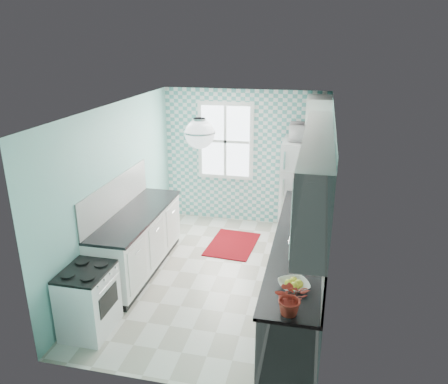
% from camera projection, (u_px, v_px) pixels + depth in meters
% --- Properties ---
extents(floor, '(3.00, 4.40, 0.02)m').
position_uv_depth(floor, '(217.00, 277.00, 6.52)').
color(floor, silver).
rests_on(floor, ground).
extents(ceiling, '(3.00, 4.40, 0.02)m').
position_uv_depth(ceiling, '(216.00, 107.00, 5.67)').
color(ceiling, white).
rests_on(ceiling, wall_back).
extents(wall_back, '(3.00, 0.02, 2.50)m').
position_uv_depth(wall_back, '(244.00, 157.00, 8.12)').
color(wall_back, '#7FC6BD').
rests_on(wall_back, floor).
extents(wall_front, '(3.00, 0.02, 2.50)m').
position_uv_depth(wall_front, '(161.00, 278.00, 4.06)').
color(wall_front, '#7FC6BD').
rests_on(wall_front, floor).
extents(wall_left, '(0.02, 4.40, 2.50)m').
position_uv_depth(wall_left, '(117.00, 190.00, 6.41)').
color(wall_left, '#7FC6BD').
rests_on(wall_left, floor).
extents(wall_right, '(0.02, 4.40, 2.50)m').
position_uv_depth(wall_right, '(327.00, 206.00, 5.78)').
color(wall_right, '#7FC6BD').
rests_on(wall_right, floor).
extents(accent_wall, '(3.00, 0.01, 2.50)m').
position_uv_depth(accent_wall, '(244.00, 158.00, 8.10)').
color(accent_wall, '#55A7A2').
rests_on(accent_wall, wall_back).
extents(window, '(1.04, 0.05, 1.44)m').
position_uv_depth(window, '(226.00, 141.00, 8.05)').
color(window, white).
rests_on(window, wall_back).
extents(backsplash_right, '(0.02, 3.60, 0.51)m').
position_uv_depth(backsplash_right, '(325.00, 222.00, 5.44)').
color(backsplash_right, white).
rests_on(backsplash_right, wall_right).
extents(backsplash_left, '(0.02, 2.15, 0.51)m').
position_uv_depth(backsplash_left, '(116.00, 195.00, 6.35)').
color(backsplash_left, white).
rests_on(backsplash_left, wall_left).
extents(upper_cabinets_right, '(0.33, 3.20, 0.90)m').
position_uv_depth(upper_cabinets_right, '(316.00, 171.00, 5.05)').
color(upper_cabinets_right, white).
rests_on(upper_cabinets_right, wall_right).
extents(upper_cabinet_fridge, '(0.40, 0.74, 0.40)m').
position_uv_depth(upper_cabinet_fridge, '(319.00, 109.00, 7.17)').
color(upper_cabinet_fridge, white).
rests_on(upper_cabinet_fridge, wall_right).
extents(ceiling_light, '(0.34, 0.34, 0.35)m').
position_uv_depth(ceiling_light, '(200.00, 134.00, 5.00)').
color(ceiling_light, silver).
rests_on(ceiling_light, ceiling).
extents(base_cabinets_right, '(0.60, 3.60, 0.90)m').
position_uv_depth(base_cabinets_right, '(298.00, 272.00, 5.75)').
color(base_cabinets_right, white).
rests_on(base_cabinets_right, floor).
extents(countertop_right, '(0.63, 3.60, 0.04)m').
position_uv_depth(countertop_right, '(299.00, 239.00, 5.59)').
color(countertop_right, black).
rests_on(countertop_right, base_cabinets_right).
extents(base_cabinets_left, '(0.60, 2.15, 0.90)m').
position_uv_depth(base_cabinets_left, '(138.00, 243.00, 6.54)').
color(base_cabinets_left, white).
rests_on(base_cabinets_left, floor).
extents(countertop_left, '(0.63, 2.15, 0.04)m').
position_uv_depth(countertop_left, '(137.00, 214.00, 6.38)').
color(countertop_left, black).
rests_on(countertop_left, base_cabinets_left).
extents(fridge, '(0.74, 0.74, 1.71)m').
position_uv_depth(fridge, '(302.00, 189.00, 7.64)').
color(fridge, silver).
rests_on(fridge, floor).
extents(stove, '(0.53, 0.66, 0.80)m').
position_uv_depth(stove, '(88.00, 300.00, 5.19)').
color(stove, silver).
rests_on(stove, floor).
extents(sink, '(0.44, 0.37, 0.53)m').
position_uv_depth(sink, '(304.00, 214.00, 6.35)').
color(sink, silver).
rests_on(sink, countertop_right).
extents(rug, '(0.83, 1.13, 0.02)m').
position_uv_depth(rug, '(232.00, 244.00, 7.49)').
color(rug, '#790008').
rests_on(rug, floor).
extents(dish_towel, '(0.11, 0.22, 0.35)m').
position_uv_depth(dish_towel, '(280.00, 245.00, 6.42)').
color(dish_towel, '#6DB7B8').
rests_on(dish_towel, base_cabinets_right).
extents(fruit_bowl, '(0.41, 0.41, 0.08)m').
position_uv_depth(fruit_bowl, '(294.00, 285.00, 4.45)').
color(fruit_bowl, white).
rests_on(fruit_bowl, countertop_right).
extents(potted_plant, '(0.36, 0.32, 0.35)m').
position_uv_depth(potted_plant, '(291.00, 298.00, 4.00)').
color(potted_plant, maroon).
rests_on(potted_plant, countertop_right).
extents(soap_bottle, '(0.11, 0.11, 0.19)m').
position_uv_depth(soap_bottle, '(309.00, 197.00, 6.72)').
color(soap_bottle, '#8CB1C7').
rests_on(soap_bottle, countertop_right).
extents(microwave, '(0.54, 0.37, 0.30)m').
position_uv_depth(microwave, '(306.00, 132.00, 7.31)').
color(microwave, white).
rests_on(microwave, fridge).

